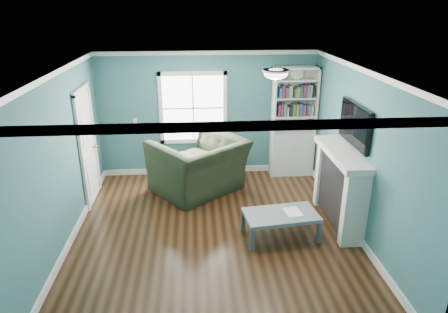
{
  "coord_description": "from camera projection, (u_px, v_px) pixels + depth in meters",
  "views": [
    {
      "loc": [
        -0.27,
        -5.56,
        3.51
      ],
      "look_at": [
        0.18,
        0.4,
        1.18
      ],
      "focal_mm": 32.0,
      "sensor_mm": 36.0,
      "label": 1
    }
  ],
  "objects": [
    {
      "name": "floor",
      "position": [
        215.0,
        233.0,
        6.46
      ],
      "size": [
        5.0,
        5.0,
        0.0
      ],
      "primitive_type": "plane",
      "color": "black",
      "rests_on": "ground"
    },
    {
      "name": "tv",
      "position": [
        355.0,
        125.0,
        6.17
      ],
      "size": [
        0.06,
        1.1,
        0.65
      ],
      "primitive_type": "cube",
      "color": "black",
      "rests_on": "fireplace"
    },
    {
      "name": "fireplace",
      "position": [
        340.0,
        188.0,
        6.56
      ],
      "size": [
        0.44,
        1.58,
        1.3
      ],
      "color": "black",
      "rests_on": "ground"
    },
    {
      "name": "light_switch",
      "position": [
        135.0,
        121.0,
        8.22
      ],
      "size": [
        0.08,
        0.01,
        0.12
      ],
      "primitive_type": "cube",
      "color": "white",
      "rests_on": "room_walls"
    },
    {
      "name": "door",
      "position": [
        88.0,
        145.0,
        7.21
      ],
      "size": [
        0.12,
        0.98,
        2.17
      ],
      "color": "silver",
      "rests_on": "ground"
    },
    {
      "name": "paper_sheet",
      "position": [
        293.0,
        212.0,
        6.27
      ],
      "size": [
        0.28,
        0.34,
        0.0
      ],
      "primitive_type": "cube",
      "rotation": [
        0.0,
        0.0,
        0.14
      ],
      "color": "white",
      "rests_on": "coffee_table"
    },
    {
      "name": "recliner",
      "position": [
        199.0,
        157.0,
        7.67
      ],
      "size": [
        1.91,
        1.82,
        1.4
      ],
      "primitive_type": "imported",
      "rotation": [
        0.0,
        0.0,
        -2.47
      ],
      "color": "black",
      "rests_on": "ground"
    },
    {
      "name": "coffee_table",
      "position": [
        281.0,
        216.0,
        6.25
      ],
      "size": [
        1.2,
        0.76,
        0.41
      ],
      "rotation": [
        0.0,
        0.0,
        0.12
      ],
      "color": "#454B53",
      "rests_on": "ground"
    },
    {
      "name": "window",
      "position": [
        193.0,
        108.0,
        8.22
      ],
      "size": [
        1.4,
        0.06,
        1.5
      ],
      "color": "white",
      "rests_on": "room_walls"
    },
    {
      "name": "trim",
      "position": [
        214.0,
        163.0,
        6.01
      ],
      "size": [
        4.5,
        5.0,
        2.6
      ],
      "color": "white",
      "rests_on": "ground"
    },
    {
      "name": "ceiling_fixture",
      "position": [
        276.0,
        73.0,
        5.69
      ],
      "size": [
        0.38,
        0.38,
        0.15
      ],
      "color": "white",
      "rests_on": "room_walls"
    },
    {
      "name": "room_walls",
      "position": [
        214.0,
        141.0,
        5.88
      ],
      "size": [
        5.0,
        5.0,
        5.0
      ],
      "color": "#356C6A",
      "rests_on": "ground"
    },
    {
      "name": "bookshelf",
      "position": [
        292.0,
        133.0,
        8.38
      ],
      "size": [
        0.9,
        0.35,
        2.31
      ],
      "color": "silver",
      "rests_on": "ground"
    }
  ]
}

